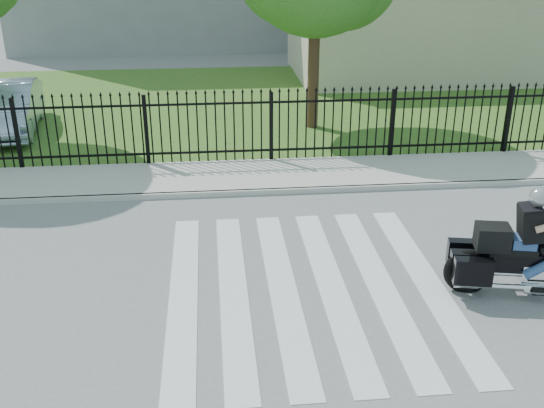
{
  "coord_description": "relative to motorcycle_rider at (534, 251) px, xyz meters",
  "views": [
    {
      "loc": [
        -1.46,
        -8.85,
        5.35
      ],
      "look_at": [
        -0.46,
        1.16,
        1.0
      ],
      "focal_mm": 42.0,
      "sensor_mm": 36.0,
      "label": 1
    }
  ],
  "objects": [
    {
      "name": "crosswalk",
      "position": [
        -3.45,
        0.54,
        -0.76
      ],
      "size": [
        5.0,
        5.5,
        0.01
      ],
      "primitive_type": null,
      "color": "silver",
      "rests_on": "ground"
    },
    {
      "name": "curb",
      "position": [
        -3.45,
        4.54,
        -0.7
      ],
      "size": [
        40.0,
        0.12,
        0.12
      ],
      "primitive_type": "cube",
      "color": "#ADAAA3",
      "rests_on": "ground"
    },
    {
      "name": "grass_strip",
      "position": [
        -3.45,
        12.54,
        -0.75
      ],
      "size": [
        40.0,
        12.0,
        0.02
      ],
      "primitive_type": "cube",
      "color": "#335C1F",
      "rests_on": "ground"
    },
    {
      "name": "iron_fence",
      "position": [
        -3.45,
        6.54,
        0.14
      ],
      "size": [
        26.0,
        0.04,
        1.8
      ],
      "color": "black",
      "rests_on": "ground"
    },
    {
      "name": "parked_car",
      "position": [
        -10.59,
        9.88,
        -0.05
      ],
      "size": [
        1.97,
        4.37,
        1.39
      ],
      "primitive_type": "imported",
      "rotation": [
        0.0,
        0.0,
        0.12
      ],
      "color": "#AAB8D6",
      "rests_on": "grass_strip"
    },
    {
      "name": "sidewalk",
      "position": [
        -3.45,
        5.54,
        -0.7
      ],
      "size": [
        40.0,
        2.0,
        0.12
      ],
      "primitive_type": "cube",
      "color": "#ADAAA3",
      "rests_on": "ground"
    },
    {
      "name": "building_low",
      "position": [
        3.55,
        16.54,
        0.99
      ],
      "size": [
        10.0,
        6.0,
        3.5
      ],
      "primitive_type": "cube",
      "color": "beige",
      "rests_on": "ground"
    },
    {
      "name": "motorcycle_rider",
      "position": [
        0.0,
        0.0,
        0.0
      ],
      "size": [
        2.79,
        1.28,
        1.87
      ],
      "rotation": [
        0.0,
        0.0,
        -0.2
      ],
      "color": "black",
      "rests_on": "ground"
    },
    {
      "name": "ground",
      "position": [
        -3.45,
        0.54,
        -0.76
      ],
      "size": [
        120.0,
        120.0,
        0.0
      ],
      "primitive_type": "plane",
      "color": "slate",
      "rests_on": "ground"
    }
  ]
}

